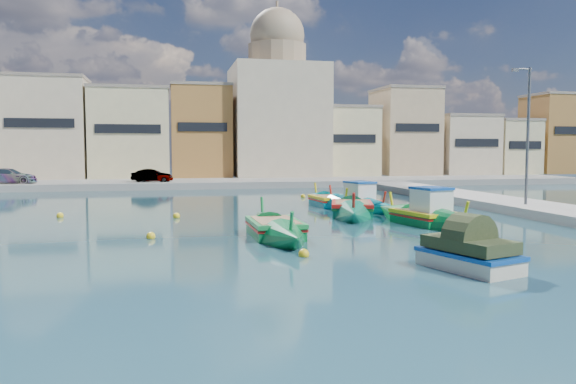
{
  "coord_description": "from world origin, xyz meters",
  "views": [
    {
      "loc": [
        -1.86,
        -21.57,
        3.57
      ],
      "look_at": [
        4.0,
        6.0,
        1.4
      ],
      "focal_mm": 35.0,
      "sensor_mm": 36.0,
      "label": 1
    }
  ],
  "objects_px": {
    "quay_street_lamp": "(527,135)",
    "luzzu_blue_cabin": "(425,218)",
    "tender_near": "(469,255)",
    "luzzu_turquoise_cabin": "(356,204)",
    "luzzu_green": "(330,202)",
    "luzzu_blue_south": "(275,230)",
    "church_block": "(277,105)",
    "luzzu_cyan_mid": "(352,210)"
  },
  "relations": [
    {
      "from": "quay_street_lamp",
      "to": "luzzu_blue_cabin",
      "type": "bearing_deg",
      "value": -156.7
    },
    {
      "from": "quay_street_lamp",
      "to": "tender_near",
      "type": "distance_m",
      "value": 17.02
    },
    {
      "from": "tender_near",
      "to": "luzzu_turquoise_cabin",
      "type": "bearing_deg",
      "value": 82.58
    },
    {
      "from": "luzzu_turquoise_cabin",
      "to": "luzzu_green",
      "type": "relative_size",
      "value": 1.12
    },
    {
      "from": "luzzu_turquoise_cabin",
      "to": "tender_near",
      "type": "xyz_separation_m",
      "value": [
        -2.16,
        -16.61,
        0.14
      ]
    },
    {
      "from": "luzzu_blue_south",
      "to": "tender_near",
      "type": "height_order",
      "value": "luzzu_blue_south"
    },
    {
      "from": "church_block",
      "to": "quay_street_lamp",
      "type": "bearing_deg",
      "value": -77.65
    },
    {
      "from": "luzzu_blue_cabin",
      "to": "luzzu_blue_south",
      "type": "bearing_deg",
      "value": -165.33
    },
    {
      "from": "church_block",
      "to": "luzzu_blue_south",
      "type": "distance_m",
      "value": 40.78
    },
    {
      "from": "quay_street_lamp",
      "to": "luzzu_turquoise_cabin",
      "type": "relative_size",
      "value": 0.97
    },
    {
      "from": "luzzu_green",
      "to": "tender_near",
      "type": "bearing_deg",
      "value": -93.53
    },
    {
      "from": "quay_street_lamp",
      "to": "luzzu_blue_south",
      "type": "bearing_deg",
      "value": -160.93
    },
    {
      "from": "luzzu_blue_cabin",
      "to": "luzzu_green",
      "type": "bearing_deg",
      "value": 102.43
    },
    {
      "from": "luzzu_cyan_mid",
      "to": "luzzu_green",
      "type": "bearing_deg",
      "value": 88.01
    },
    {
      "from": "luzzu_cyan_mid",
      "to": "tender_near",
      "type": "xyz_separation_m",
      "value": [
        -0.98,
        -13.8,
        0.18
      ]
    },
    {
      "from": "luzzu_cyan_mid",
      "to": "luzzu_turquoise_cabin",
      "type": "bearing_deg",
      "value": 67.2
    },
    {
      "from": "luzzu_blue_cabin",
      "to": "luzzu_cyan_mid",
      "type": "relative_size",
      "value": 0.89
    },
    {
      "from": "quay_street_lamp",
      "to": "luzzu_cyan_mid",
      "type": "bearing_deg",
      "value": 173.43
    },
    {
      "from": "church_block",
      "to": "luzzu_blue_south",
      "type": "xyz_separation_m",
      "value": [
        -7.65,
        -39.22,
        -8.16
      ]
    },
    {
      "from": "luzzu_turquoise_cabin",
      "to": "luzzu_blue_south",
      "type": "relative_size",
      "value": 0.99
    },
    {
      "from": "luzzu_blue_south",
      "to": "luzzu_cyan_mid",
      "type": "bearing_deg",
      "value": 49.5
    },
    {
      "from": "quay_street_lamp",
      "to": "luzzu_turquoise_cabin",
      "type": "height_order",
      "value": "quay_street_lamp"
    },
    {
      "from": "luzzu_turquoise_cabin",
      "to": "luzzu_blue_south",
      "type": "distance_m",
      "value": 11.27
    },
    {
      "from": "luzzu_cyan_mid",
      "to": "tender_near",
      "type": "bearing_deg",
      "value": -94.07
    },
    {
      "from": "church_block",
      "to": "luzzu_turquoise_cabin",
      "type": "distance_m",
      "value": 31.16
    },
    {
      "from": "church_block",
      "to": "luzzu_blue_cabin",
      "type": "bearing_deg",
      "value": -90.09
    },
    {
      "from": "luzzu_turquoise_cabin",
      "to": "luzzu_green",
      "type": "distance_m",
      "value": 2.24
    },
    {
      "from": "tender_near",
      "to": "luzzu_blue_cabin",
      "type": "bearing_deg",
      "value": 71.49
    },
    {
      "from": "luzzu_turquoise_cabin",
      "to": "tender_near",
      "type": "bearing_deg",
      "value": -97.42
    },
    {
      "from": "church_block",
      "to": "luzzu_cyan_mid",
      "type": "xyz_separation_m",
      "value": [
        -2.24,
        -32.88,
        -8.14
      ]
    },
    {
      "from": "luzzu_cyan_mid",
      "to": "tender_near",
      "type": "height_order",
      "value": "luzzu_cyan_mid"
    },
    {
      "from": "luzzu_green",
      "to": "tender_near",
      "type": "height_order",
      "value": "luzzu_green"
    },
    {
      "from": "quay_street_lamp",
      "to": "luzzu_turquoise_cabin",
      "type": "bearing_deg",
      "value": 155.22
    },
    {
      "from": "luzzu_blue_cabin",
      "to": "luzzu_green",
      "type": "relative_size",
      "value": 1.09
    },
    {
      "from": "luzzu_blue_cabin",
      "to": "luzzu_cyan_mid",
      "type": "xyz_separation_m",
      "value": [
        -2.18,
        4.35,
        -0.06
      ]
    },
    {
      "from": "luzzu_cyan_mid",
      "to": "quay_street_lamp",
      "type": "bearing_deg",
      "value": -6.57
    },
    {
      "from": "church_block",
      "to": "luzzu_blue_south",
      "type": "relative_size",
      "value": 2.29
    },
    {
      "from": "church_block",
      "to": "tender_near",
      "type": "distance_m",
      "value": 47.47
    },
    {
      "from": "luzzu_cyan_mid",
      "to": "luzzu_blue_south",
      "type": "bearing_deg",
      "value": -130.5
    },
    {
      "from": "luzzu_green",
      "to": "tender_near",
      "type": "xyz_separation_m",
      "value": [
        -1.15,
        -18.6,
        0.21
      ]
    },
    {
      "from": "quay_street_lamp",
      "to": "tender_near",
      "type": "xyz_separation_m",
      "value": [
        -10.67,
        -12.68,
        -3.89
      ]
    },
    {
      "from": "luzzu_green",
      "to": "tender_near",
      "type": "relative_size",
      "value": 2.22
    }
  ]
}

